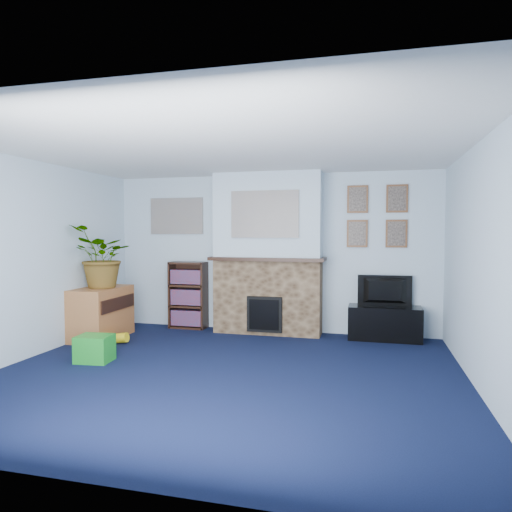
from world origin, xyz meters
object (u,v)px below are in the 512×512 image
(television, at_px, (385,291))
(bookshelf, at_px, (188,296))
(tv_stand, at_px, (384,324))
(sideboard, at_px, (101,314))

(television, bearing_deg, bookshelf, -3.71)
(tv_stand, height_order, television, television)
(sideboard, bearing_deg, television, 13.02)
(tv_stand, relative_size, bookshelf, 0.95)
(television, xyz_separation_m, bookshelf, (-3.00, 0.06, -0.19))
(television, bearing_deg, sideboard, 10.38)
(tv_stand, height_order, sideboard, sideboard)
(sideboard, bearing_deg, tv_stand, 12.74)
(television, xyz_separation_m, sideboard, (-3.94, -0.91, -0.34))
(television, distance_m, sideboard, 4.06)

